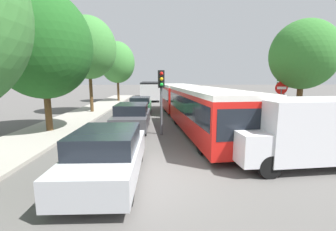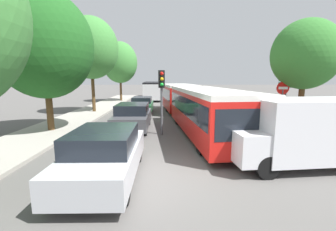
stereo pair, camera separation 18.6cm
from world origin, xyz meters
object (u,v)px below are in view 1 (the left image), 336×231
(queued_car_silver, at_px, (107,154))
(tree_left_mid, at_px, (43,48))
(articulated_bus, at_px, (191,102))
(city_bus_rear, at_px, (150,89))
(white_van, at_px, (308,130))
(traffic_light, at_px, (161,88))
(queued_car_graphite, at_px, (132,117))
(no_entry_sign, at_px, (281,99))
(direction_sign_post, at_px, (284,86))
(tree_left_far, at_px, (89,48))
(queued_car_green, at_px, (141,105))
(tree_right_near, at_px, (303,55))
(tree_left_distant, at_px, (117,62))

(queued_car_silver, distance_m, tree_left_mid, 8.39)
(articulated_bus, relative_size, tree_left_mid, 2.21)
(city_bus_rear, distance_m, white_van, 26.90)
(traffic_light, bearing_deg, white_van, 41.59)
(tree_left_mid, bearing_deg, city_bus_rear, 77.65)
(city_bus_rear, distance_m, queued_car_graphite, 20.48)
(traffic_light, bearing_deg, articulated_bus, 142.49)
(white_van, relative_size, no_entry_sign, 1.83)
(articulated_bus, distance_m, direction_sign_post, 5.73)
(queued_car_silver, height_order, tree_left_far, tree_left_far)
(articulated_bus, xyz_separation_m, tree_left_mid, (-8.18, -2.84, 3.15))
(queued_car_silver, distance_m, white_van, 6.70)
(queued_car_graphite, distance_m, tree_left_mid, 5.90)
(articulated_bus, xyz_separation_m, queued_car_green, (-3.78, 4.15, -0.70))
(articulated_bus, distance_m, white_van, 8.38)
(white_van, height_order, tree_left_far, tree_left_far)
(tree_left_far, distance_m, tree_right_near, 15.55)
(white_van, height_order, no_entry_sign, no_entry_sign)
(city_bus_rear, relative_size, no_entry_sign, 4.07)
(articulated_bus, relative_size, city_bus_rear, 1.45)
(articulated_bus, bearing_deg, tree_left_distant, -157.58)
(queued_car_green, bearing_deg, traffic_light, -166.79)
(no_entry_sign, bearing_deg, articulated_bus, -123.12)
(direction_sign_post, bearing_deg, city_bus_rear, -73.87)
(queued_car_silver, height_order, no_entry_sign, no_entry_sign)
(queued_car_graphite, bearing_deg, articulated_bus, -59.23)
(direction_sign_post, bearing_deg, tree_left_far, -34.00)
(queued_car_green, relative_size, tree_left_distant, 0.54)
(queued_car_graphite, distance_m, tree_right_near, 9.92)
(city_bus_rear, distance_m, direction_sign_post, 22.45)
(tree_left_far, bearing_deg, queued_car_green, -3.10)
(no_entry_sign, distance_m, tree_left_distant, 21.03)
(queued_car_graphite, bearing_deg, queued_car_green, 0.66)
(queued_car_graphite, bearing_deg, tree_right_near, -95.64)
(queued_car_green, height_order, direction_sign_post, direction_sign_post)
(queued_car_green, height_order, tree_left_far, tree_left_far)
(white_van, xyz_separation_m, traffic_light, (-5.01, 4.44, 1.26))
(no_entry_sign, height_order, direction_sign_post, direction_sign_post)
(queued_car_silver, height_order, tree_right_near, tree_right_near)
(no_entry_sign, relative_size, direction_sign_post, 0.78)
(white_van, bearing_deg, direction_sign_post, -116.14)
(traffic_light, relative_size, no_entry_sign, 1.21)
(white_van, xyz_separation_m, tree_left_distant, (-10.48, 21.78, 3.71))
(queued_car_green, xyz_separation_m, no_entry_sign, (8.36, -7.14, 1.16))
(queued_car_graphite, height_order, no_entry_sign, no_entry_sign)
(articulated_bus, bearing_deg, city_bus_rear, -174.73)
(articulated_bus, xyz_separation_m, tree_right_near, (5.56, -3.11, 2.79))
(tree_left_mid, bearing_deg, articulated_bus, 19.18)
(traffic_light, xyz_separation_m, tree_left_far, (-6.01, 7.76, 2.98))
(traffic_light, xyz_separation_m, tree_left_distant, (-5.47, 17.34, 2.46))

